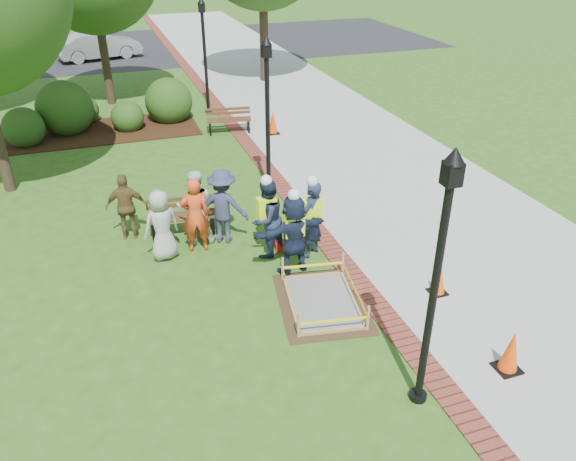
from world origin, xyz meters
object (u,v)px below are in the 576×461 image
object	(u,v)px
wet_concrete_pad	(322,294)
cone_front	(511,352)
lamp_near	(438,268)
hivis_worker_a	(294,232)
hivis_worker_b	(311,217)
hivis_worker_c	(267,217)
bench_near	(183,224)

from	to	relation	value
wet_concrete_pad	cone_front	world-z (taller)	cone_front
lamp_near	cone_front	bearing A→B (deg)	2.26
wet_concrete_pad	hivis_worker_a	bearing A→B (deg)	96.13
lamp_near	hivis_worker_b	world-z (taller)	lamp_near
lamp_near	hivis_worker_a	size ratio (longest dim) A/B	2.19
cone_front	hivis_worker_c	size ratio (longest dim) A/B	0.42
bench_near	hivis_worker_c	size ratio (longest dim) A/B	0.85
hivis_worker_b	wet_concrete_pad	bearing A→B (deg)	-103.94
wet_concrete_pad	hivis_worker_b	size ratio (longest dim) A/B	1.31
hivis_worker_b	cone_front	bearing A→B (deg)	-68.56
lamp_near	hivis_worker_c	distance (m)	5.31
lamp_near	hivis_worker_b	size ratio (longest dim) A/B	2.19
hivis_worker_a	hivis_worker_c	size ratio (longest dim) A/B	0.99
hivis_worker_b	bench_near	bearing A→B (deg)	143.73
cone_front	hivis_worker_b	size ratio (longest dim) A/B	0.42
bench_near	hivis_worker_b	size ratio (longest dim) A/B	0.86
lamp_near	hivis_worker_c	size ratio (longest dim) A/B	2.17
bench_near	cone_front	bearing A→B (deg)	-55.97
bench_near	lamp_near	world-z (taller)	lamp_near
lamp_near	hivis_worker_b	distance (m)	4.91
bench_near	cone_front	distance (m)	7.83
wet_concrete_pad	lamp_near	distance (m)	3.66
bench_near	lamp_near	bearing A→B (deg)	-68.22
lamp_near	hivis_worker_a	bearing A→B (deg)	98.68
bench_near	hivis_worker_a	size ratio (longest dim) A/B	0.86
hivis_worker_a	hivis_worker_b	xyz separation A→B (m)	(0.59, 0.50, 0.00)
hivis_worker_a	hivis_worker_b	size ratio (longest dim) A/B	1.00
hivis_worker_a	hivis_worker_c	xyz separation A→B (m)	(-0.33, 0.83, 0.01)
bench_near	lamp_near	distance (m)	7.40
wet_concrete_pad	bench_near	distance (m)	4.27
hivis_worker_a	hivis_worker_c	bearing A→B (deg)	111.64
hivis_worker_c	lamp_near	bearing A→B (deg)	-79.07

